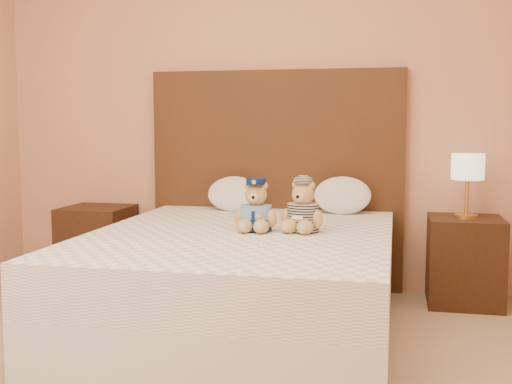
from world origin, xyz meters
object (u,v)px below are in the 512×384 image
lamp (468,170)px  pillow_right (342,193)px  bed (242,281)px  nightstand_right (465,261)px  pillow_left (233,192)px  teddy_police (256,205)px  teddy_prisoner (303,206)px  nightstand_left (98,245)px

lamp → pillow_right: bearing=177.8°
bed → lamp: lamp is taller
nightstand_right → pillow_left: (-1.51, 0.03, 0.40)m
bed → lamp: (1.25, 0.80, 0.57)m
nightstand_right → pillow_left: pillow_left is taller
pillow_left → lamp: bearing=-1.1°
bed → pillow_right: pillow_right is taller
teddy_police → teddy_prisoner: size_ratio=1.01×
bed → nightstand_right: same height
nightstand_right → teddy_prisoner: bearing=-141.3°
teddy_prisoner → nightstand_left: bearing=169.1°
nightstand_left → nightstand_right: (2.50, 0.00, 0.00)m
nightstand_left → lamp: 2.56m
teddy_police → pillow_left: teddy_police is taller
bed → teddy_prisoner: teddy_prisoner is taller
pillow_right → nightstand_right: bearing=-2.2°
nightstand_right → teddy_police: bearing=-146.7°
teddy_police → teddy_prisoner: bearing=6.6°
nightstand_right → bed: bearing=-147.4°
teddy_prisoner → pillow_right: (0.15, 0.77, -0.01)m
lamp → pillow_left: 1.52m
nightstand_right → lamp: lamp is taller
pillow_right → bed: bearing=-119.9°
bed → pillow_left: 0.96m
pillow_left → pillow_right: 0.73m
nightstand_left → teddy_prisoner: 1.79m
bed → teddy_police: (0.07, 0.03, 0.42)m
teddy_prisoner → pillow_left: size_ratio=0.80×
nightstand_left → teddy_prisoner: teddy_prisoner is taller
nightstand_right → pillow_left: 1.56m
nightstand_right → pillow_right: (-0.77, 0.03, 0.41)m
pillow_left → pillow_right: pillow_right is taller
teddy_prisoner → nightstand_right: bearing=53.0°
lamp → teddy_prisoner: 1.19m
nightstand_right → teddy_police: 1.47m
teddy_police → pillow_right: bearing=62.9°
lamp → pillow_right: lamp is taller
nightstand_left → pillow_right: (1.73, 0.03, 0.41)m
lamp → teddy_prisoner: bearing=-141.3°
bed → teddy_prisoner: bearing=10.4°
bed → pillow_right: 1.04m
teddy_police → bed: bearing=-159.1°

